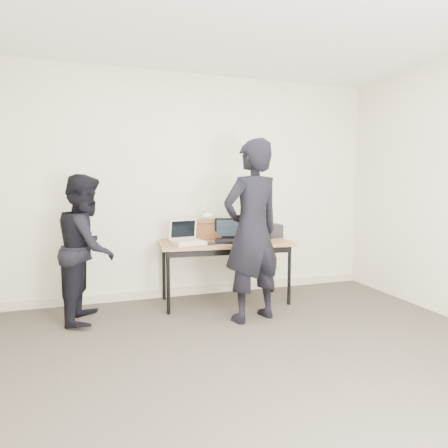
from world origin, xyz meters
name	(u,v)px	position (x,y,z in m)	size (l,w,h in m)	color
room	(282,189)	(0.00, 0.00, 1.35)	(4.60, 4.60, 2.80)	#423B32
desk	(226,247)	(0.19, 1.82, 0.66)	(1.54, 0.74, 0.72)	#905D37
laptop_beige	(187,239)	(-0.27, 1.80, 0.77)	(0.39, 0.38, 0.27)	beige
laptop_center	(230,236)	(0.23, 1.81, 0.78)	(0.42, 0.42, 0.27)	black
laptop_right	(257,234)	(0.63, 1.94, 0.77)	(0.43, 0.43, 0.23)	black
leather_satchel	(205,229)	(0.01, 2.05, 0.85)	(0.37, 0.20, 0.25)	#5D3118
tissue	(208,216)	(0.04, 2.05, 1.00)	(0.13, 0.10, 0.08)	white
equipment_box	(269,231)	(0.82, 2.01, 0.80)	(0.28, 0.24, 0.16)	black
power_brick	(211,244)	(-0.03, 1.65, 0.73)	(0.07, 0.04, 0.03)	black
cables	(229,241)	(0.23, 1.82, 0.72)	(1.16, 0.42, 0.01)	black
person_typist	(252,231)	(0.27, 1.20, 0.91)	(0.67, 0.44, 1.82)	black
person_observer	(87,248)	(-1.32, 1.72, 0.74)	(0.72, 0.56, 1.48)	black
baseboard	(202,290)	(0.00, 2.23, 0.05)	(4.50, 0.03, 0.10)	#C0B39F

